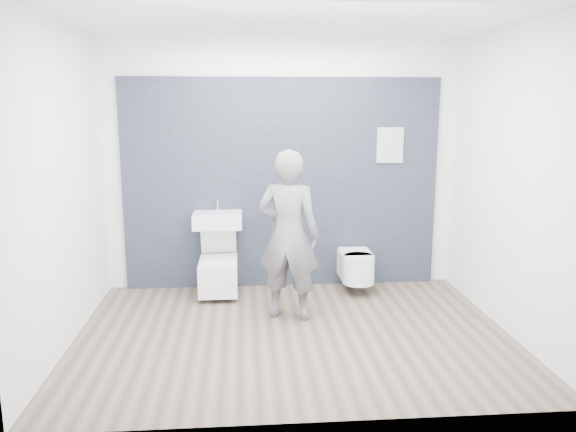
{
  "coord_description": "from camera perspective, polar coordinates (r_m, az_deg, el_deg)",
  "views": [
    {
      "loc": [
        -0.44,
        -4.9,
        2.09
      ],
      "look_at": [
        0.0,
        0.6,
        1.0
      ],
      "focal_mm": 35.0,
      "sensor_mm": 36.0,
      "label": 1
    }
  ],
  "objects": [
    {
      "name": "info_placard",
      "position": [
        6.87,
        9.85,
        -6.7
      ],
      "size": [
        0.3,
        0.03,
        0.4
      ],
      "primitive_type": "cube",
      "color": "white",
      "rests_on": "ground"
    },
    {
      "name": "ground",
      "position": [
        5.35,
        0.53,
        -11.85
      ],
      "size": [
        4.0,
        4.0,
        0.0
      ],
      "primitive_type": "plane",
      "color": "brown",
      "rests_on": "ground"
    },
    {
      "name": "visitor",
      "position": [
        5.49,
        0.06,
        -1.98
      ],
      "size": [
        0.71,
        0.57,
        1.68
      ],
      "primitive_type": "imported",
      "rotation": [
        0.0,
        0.0,
        2.83
      ],
      "color": "slate",
      "rests_on": "ground"
    },
    {
      "name": "room_shell",
      "position": [
        4.93,
        0.57,
        7.09
      ],
      "size": [
        4.0,
        4.0,
        4.0
      ],
      "color": "white",
      "rests_on": "ground"
    },
    {
      "name": "toilet_square",
      "position": [
        6.32,
        -7.07,
        -5.78
      ],
      "size": [
        0.42,
        0.61,
        0.8
      ],
      "color": "white",
      "rests_on": "ground"
    },
    {
      "name": "tile_wall",
      "position": [
        6.72,
        -0.6,
        -6.94
      ],
      "size": [
        3.6,
        0.06,
        2.4
      ],
      "primitive_type": "cube",
      "color": "black",
      "rests_on": "ground"
    },
    {
      "name": "washbasin",
      "position": [
        6.27,
        -7.16,
        -0.37
      ],
      "size": [
        0.54,
        0.4,
        0.4
      ],
      "color": "white",
      "rests_on": "ground"
    },
    {
      "name": "toilet_rounded",
      "position": [
        6.43,
        6.99,
        -5.11
      ],
      "size": [
        0.35,
        0.6,
        0.32
      ],
      "color": "white",
      "rests_on": "ground"
    }
  ]
}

